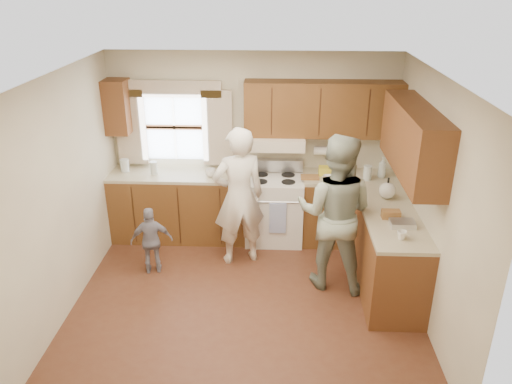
{
  "coord_description": "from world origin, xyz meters",
  "views": [
    {
      "loc": [
        0.33,
        -4.68,
        3.38
      ],
      "look_at": [
        0.1,
        0.4,
        1.15
      ],
      "focal_mm": 35.0,
      "sensor_mm": 36.0,
      "label": 1
    }
  ],
  "objects_px": {
    "woman_right": "(335,213)",
    "child": "(152,241)",
    "stove": "(274,208)",
    "woman_left": "(239,197)"
  },
  "relations": [
    {
      "from": "woman_left",
      "to": "child",
      "type": "xyz_separation_m",
      "value": [
        -1.03,
        -0.32,
        -0.45
      ]
    },
    {
      "from": "stove",
      "to": "woman_right",
      "type": "height_order",
      "value": "woman_right"
    },
    {
      "from": "woman_left",
      "to": "woman_right",
      "type": "xyz_separation_m",
      "value": [
        1.12,
        -0.47,
        0.04
      ]
    },
    {
      "from": "stove",
      "to": "woman_right",
      "type": "bearing_deg",
      "value": -56.91
    },
    {
      "from": "woman_right",
      "to": "child",
      "type": "bearing_deg",
      "value": 11.31
    },
    {
      "from": "woman_left",
      "to": "child",
      "type": "height_order",
      "value": "woman_left"
    },
    {
      "from": "woman_left",
      "to": "stove",
      "type": "bearing_deg",
      "value": -145.49
    },
    {
      "from": "stove",
      "to": "child",
      "type": "bearing_deg",
      "value": -148.22
    },
    {
      "from": "woman_right",
      "to": "child",
      "type": "height_order",
      "value": "woman_right"
    },
    {
      "from": "woman_left",
      "to": "woman_right",
      "type": "relative_size",
      "value": 0.96
    }
  ]
}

